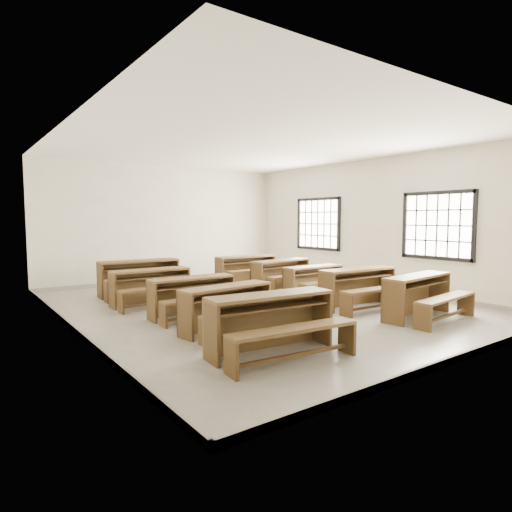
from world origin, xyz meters
TOP-DOWN VIEW (x-y plane):
  - room at (0.09, 0.00)m, footprint 8.50×8.50m
  - desk_set_0 at (-1.65, -2.64)m, footprint 1.81×1.06m
  - desk_set_1 at (-1.51, -1.35)m, footprint 1.66×1.00m
  - desk_set_2 at (-1.48, -0.13)m, footprint 1.58×0.84m
  - desk_set_3 at (-1.68, 1.30)m, footprint 1.60×0.84m
  - desk_set_4 at (-1.47, 2.48)m, footprint 1.83×1.01m
  - desk_set_5 at (1.70, -2.58)m, footprint 1.76×1.05m
  - desk_set_6 at (1.54, -1.36)m, footprint 1.75×0.98m
  - desk_set_7 at (1.68, 0.04)m, footprint 1.52×0.79m
  - desk_set_8 at (1.61, 1.14)m, footprint 1.72×1.01m
  - desk_set_9 at (1.46, 2.41)m, footprint 1.71×0.93m

SIDE VIEW (x-z plane):
  - desk_set_7 at x=1.68m, z-range 0.06..0.74m
  - desk_set_2 at x=-1.48m, z-range 0.06..0.76m
  - desk_set_1 at x=-1.51m, z-range 0.06..0.77m
  - desk_set_3 at x=-1.68m, z-range 0.06..0.78m
  - desk_set_8 at x=1.61m, z-range 0.06..0.80m
  - desk_set_5 at x=1.70m, z-range 0.06..0.82m
  - desk_set_9 at x=1.46m, z-range 0.06..0.82m
  - desk_set_6 at x=1.54m, z-range 0.06..0.83m
  - desk_set_0 at x=-1.65m, z-range 0.06..0.84m
  - desk_set_4 at x=-1.47m, z-range 0.07..0.87m
  - room at x=0.09m, z-range 0.54..3.74m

